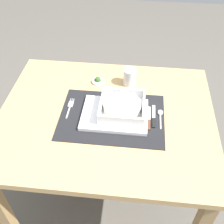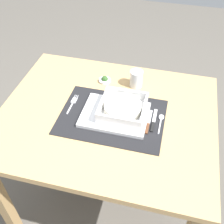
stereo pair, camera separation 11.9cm
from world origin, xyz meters
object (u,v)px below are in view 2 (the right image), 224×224
Objects in this scene: dining_table at (107,129)px; bread_knife at (148,123)px; drinking_glass at (136,79)px; porridge_bowl at (123,108)px; condiment_saucer at (105,80)px; spoon at (161,119)px; butter_knife at (154,122)px; fork at (73,103)px.

bread_knife is at bearing -5.03° from dining_table.
drinking_glass is (-0.10, 0.25, 0.03)m from bread_knife.
porridge_bowl is 0.26m from condiment_saucer.
spoon is at bearing 2.86° from porridge_bowl.
dining_table is 0.23m from butter_knife.
condiment_saucer is (-0.28, 0.23, 0.00)m from butter_knife.
dining_table is 0.26m from spoon.
bread_knife is at bearing -144.00° from spoon.
bread_knife is at bearing -143.53° from butter_knife.
butter_knife is (-0.03, -0.02, -0.00)m from spoon.
porridge_bowl is 0.24m from fork.
porridge_bowl is 0.22m from drinking_glass.
porridge_bowl reaches higher than bread_knife.
bread_knife is at bearing -12.92° from porridge_bowl.
fork is 0.92× the size of bread_knife.
fork reaches higher than dining_table.
spoon is at bearing 4.53° from dining_table.
drinking_glass is at bearing 68.87° from dining_table.
drinking_glass is 0.16m from condiment_saucer.
drinking_glass is (0.09, 0.23, 0.14)m from dining_table.
dining_table is 6.92× the size of butter_knife.
drinking_glass reaches higher than spoon.
bread_knife is (-0.05, -0.04, -0.00)m from spoon.
fork is 0.36m from bread_knife.
dining_table is 11.27× the size of drinking_glass.
drinking_glass is (0.26, 0.20, 0.03)m from fork.
butter_knife is 1.63× the size of drinking_glass.
drinking_glass is (-0.12, 0.23, 0.03)m from butter_knife.
butter_knife is at bearing -39.21° from condiment_saucer.
butter_knife is 2.31× the size of condiment_saucer.
butter_knife and bread_knife have the same top height.
butter_knife is at bearing -143.32° from spoon.
dining_table is 6.73× the size of bread_knife.
dining_table is 16.00× the size of condiment_saucer.
bread_knife is (0.36, -0.04, 0.00)m from fork.
bread_knife is 0.35m from condiment_saucer.
porridge_bowl is 1.39× the size of butter_knife.
butter_knife is at bearing 38.14° from bread_knife.
spoon is at bearing 0.68° from fork.
dining_table is at bearing -72.92° from condiment_saucer.
bread_knife is 0.27m from drinking_glass.
drinking_glass is at bearing 125.70° from spoon.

